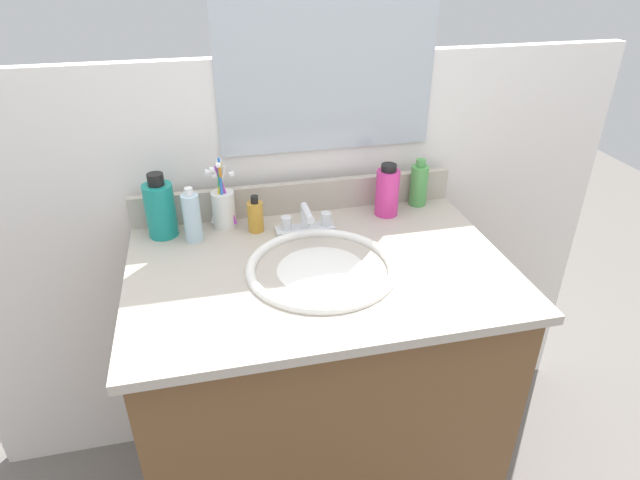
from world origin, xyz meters
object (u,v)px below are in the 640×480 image
faucet (307,222)px  cup_white_ceramic (223,206)px  bottle_soap_pink (387,191)px  bottle_toner_green (419,184)px  bottle_mouthwash_teal (160,209)px  bottle_oil_amber (255,216)px  bottle_gel_clear (192,217)px

faucet → cup_white_ceramic: 0.23m
bottle_soap_pink → bottle_toner_green: size_ratio=1.07×
bottle_toner_green → bottle_mouthwash_teal: 0.74m
bottle_mouthwash_teal → faucet: bearing=-10.4°
bottle_mouthwash_teal → bottle_oil_amber: size_ratio=1.70×
bottle_toner_green → cup_white_ceramic: size_ratio=0.71×
bottle_toner_green → faucet: bearing=-165.0°
faucet → cup_white_ceramic: cup_white_ceramic is taller
faucet → bottle_mouthwash_teal: bearing=169.6°
bottle_gel_clear → bottle_mouthwash_teal: bearing=149.2°
bottle_oil_amber → cup_white_ceramic: (-0.08, 0.05, 0.02)m
faucet → bottle_toner_green: size_ratio=1.13×
bottle_toner_green → bottle_mouthwash_teal: bearing=-177.9°
faucet → bottle_toner_green: 0.37m
bottle_oil_amber → cup_white_ceramic: size_ratio=0.52×
bottle_toner_green → bottle_gel_clear: 0.66m
bottle_oil_amber → faucet: bearing=-15.8°
bottle_toner_green → cup_white_ceramic: (-0.57, -0.01, -0.00)m
bottle_toner_green → bottle_gel_clear: (-0.66, -0.07, 0.00)m
bottle_gel_clear → bottle_mouthwash_teal: bottle_mouthwash_teal is taller
bottle_oil_amber → bottle_soap_pink: bearing=2.5°
bottle_toner_green → bottle_soap_pink: bearing=-159.8°
bottle_toner_green → bottle_mouthwash_teal: bottle_mouthwash_teal is taller
bottle_soap_pink → bottle_toner_green: (0.11, 0.04, -0.01)m
bottle_mouthwash_teal → cup_white_ceramic: cup_white_ceramic is taller
faucet → bottle_gel_clear: bearing=175.8°
bottle_gel_clear → faucet: bearing=-4.2°
faucet → bottle_soap_pink: 0.25m
bottle_oil_amber → cup_white_ceramic: bearing=151.0°
faucet → bottle_gel_clear: size_ratio=1.07×
bottle_mouthwash_teal → cup_white_ceramic: size_ratio=0.88×
bottle_gel_clear → cup_white_ceramic: cup_white_ceramic is taller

